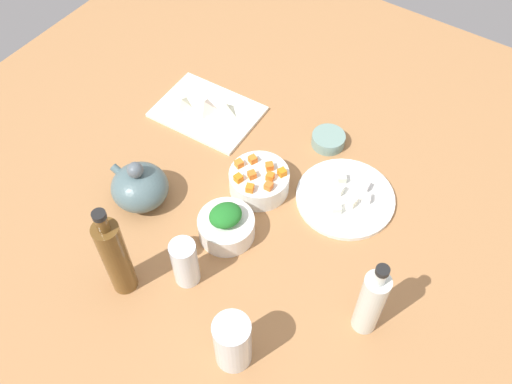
# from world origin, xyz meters

# --- Properties ---
(tabletop) EXTENTS (1.90, 1.90, 0.03)m
(tabletop) POSITION_xyz_m (0.00, 0.00, 0.01)
(tabletop) COLOR #AD7748
(tabletop) RESTS_ON ground
(cutting_board) EXTENTS (0.29, 0.22, 0.01)m
(cutting_board) POSITION_xyz_m (0.29, -0.19, 0.03)
(cutting_board) COLOR white
(cutting_board) RESTS_ON tabletop
(plate_tofu) EXTENTS (0.25, 0.25, 0.01)m
(plate_tofu) POSITION_xyz_m (-0.18, -0.14, 0.04)
(plate_tofu) COLOR white
(plate_tofu) RESTS_ON tabletop
(bowl_greens) EXTENTS (0.13, 0.13, 0.06)m
(bowl_greens) POSITION_xyz_m (0.01, 0.11, 0.06)
(bowl_greens) COLOR white
(bowl_greens) RESTS_ON tabletop
(bowl_carrots) EXTENTS (0.15, 0.15, 0.06)m
(bowl_carrots) POSITION_xyz_m (0.02, -0.05, 0.06)
(bowl_carrots) COLOR white
(bowl_carrots) RESTS_ON tabletop
(bowl_small_side) EXTENTS (0.09, 0.09, 0.03)m
(bowl_small_side) POSITION_xyz_m (-0.05, -0.27, 0.05)
(bowl_small_side) COLOR gray
(bowl_small_side) RESTS_ON tabletop
(teapot) EXTENTS (0.16, 0.14, 0.14)m
(teapot) POSITION_xyz_m (0.24, 0.15, 0.08)
(teapot) COLOR slate
(teapot) RESTS_ON tabletop
(bottle_0) EXTENTS (0.05, 0.05, 0.24)m
(bottle_0) POSITION_xyz_m (-0.37, 0.13, 0.13)
(bottle_0) COLOR silver
(bottle_0) RESTS_ON tabletop
(bottle_1) EXTENTS (0.06, 0.06, 0.28)m
(bottle_1) POSITION_xyz_m (0.12, 0.35, 0.15)
(bottle_1) COLOR brown
(bottle_1) RESTS_ON tabletop
(drinking_glass_0) EXTENTS (0.06, 0.06, 0.13)m
(drinking_glass_0) POSITION_xyz_m (0.01, 0.26, 0.10)
(drinking_glass_0) COLOR white
(drinking_glass_0) RESTS_ON tabletop
(drinking_glass_1) EXTENTS (0.08, 0.08, 0.15)m
(drinking_glass_1) POSITION_xyz_m (-0.18, 0.35, 0.10)
(drinking_glass_1) COLOR white
(drinking_glass_1) RESTS_ON tabletop
(carrot_cube_0) EXTENTS (0.02, 0.02, 0.02)m
(carrot_cube_0) POSITION_xyz_m (0.06, -0.07, 0.10)
(carrot_cube_0) COLOR orange
(carrot_cube_0) RESTS_ON bowl_carrots
(carrot_cube_1) EXTENTS (0.02, 0.02, 0.02)m
(carrot_cube_1) POSITION_xyz_m (-0.01, -0.05, 0.10)
(carrot_cube_1) COLOR orange
(carrot_cube_1) RESTS_ON bowl_carrots
(carrot_cube_2) EXTENTS (0.02, 0.02, 0.02)m
(carrot_cube_2) POSITION_xyz_m (0.03, -0.03, 0.10)
(carrot_cube_2) COLOR orange
(carrot_cube_2) RESTS_ON bowl_carrots
(carrot_cube_3) EXTENTS (0.03, 0.03, 0.02)m
(carrot_cube_3) POSITION_xyz_m (0.01, -0.07, 0.10)
(carrot_cube_3) COLOR orange
(carrot_cube_3) RESTS_ON bowl_carrots
(carrot_cube_4) EXTENTS (0.02, 0.02, 0.02)m
(carrot_cube_4) POSITION_xyz_m (0.01, 0.01, 0.10)
(carrot_cube_4) COLOR orange
(carrot_cube_4) RESTS_ON bowl_carrots
(carrot_cube_5) EXTENTS (0.02, 0.02, 0.02)m
(carrot_cube_5) POSITION_xyz_m (0.08, -0.04, 0.10)
(carrot_cube_5) COLOR orange
(carrot_cube_5) RESTS_ON bowl_carrots
(carrot_cube_6) EXTENTS (0.02, 0.02, 0.02)m
(carrot_cube_6) POSITION_xyz_m (0.05, -0.00, 0.10)
(carrot_cube_6) COLOR orange
(carrot_cube_6) RESTS_ON bowl_carrots
(carrot_cube_7) EXTENTS (0.02, 0.02, 0.02)m
(carrot_cube_7) POSITION_xyz_m (-0.02, -0.02, 0.10)
(carrot_cube_7) COLOR orange
(carrot_cube_7) RESTS_ON bowl_carrots
(carrot_cube_8) EXTENTS (0.02, 0.02, 0.02)m
(carrot_cube_8) POSITION_xyz_m (-0.03, -0.07, 0.10)
(carrot_cube_8) COLOR orange
(carrot_cube_8) RESTS_ON bowl_carrots
(chopped_greens_mound) EXTENTS (0.09, 0.10, 0.04)m
(chopped_greens_mound) POSITION_xyz_m (0.01, 0.11, 0.11)
(chopped_greens_mound) COLOR #217426
(chopped_greens_mound) RESTS_ON bowl_greens
(tofu_cube_0) EXTENTS (0.03, 0.03, 0.02)m
(tofu_cube_0) POSITION_xyz_m (-0.18, -0.08, 0.05)
(tofu_cube_0) COLOR white
(tofu_cube_0) RESTS_ON plate_tofu
(tofu_cube_1) EXTENTS (0.03, 0.03, 0.02)m
(tofu_cube_1) POSITION_xyz_m (-0.14, -0.17, 0.05)
(tofu_cube_1) COLOR white
(tofu_cube_1) RESTS_ON plate_tofu
(tofu_cube_2) EXTENTS (0.02, 0.02, 0.02)m
(tofu_cube_2) POSITION_xyz_m (-0.16, -0.14, 0.05)
(tofu_cube_2) COLOR white
(tofu_cube_2) RESTS_ON plate_tofu
(tofu_cube_3) EXTENTS (0.03, 0.03, 0.02)m
(tofu_cube_3) POSITION_xyz_m (-0.22, -0.15, 0.05)
(tofu_cube_3) COLOR silver
(tofu_cube_3) RESTS_ON plate_tofu
(tofu_cube_4) EXTENTS (0.02, 0.02, 0.02)m
(tofu_cube_4) POSITION_xyz_m (-0.20, -0.18, 0.05)
(tofu_cube_4) COLOR silver
(tofu_cube_4) RESTS_ON plate_tofu
(tofu_cube_5) EXTENTS (0.02, 0.02, 0.02)m
(tofu_cube_5) POSITION_xyz_m (-0.20, -0.12, 0.05)
(tofu_cube_5) COLOR #F6EFCC
(tofu_cube_5) RESTS_ON plate_tofu
(dumpling_0) EXTENTS (0.08, 0.08, 0.03)m
(dumpling_0) POSITION_xyz_m (0.30, -0.19, 0.05)
(dumpling_0) COLOR beige
(dumpling_0) RESTS_ON cutting_board
(dumpling_1) EXTENTS (0.06, 0.06, 0.02)m
(dumpling_1) POSITION_xyz_m (0.36, -0.16, 0.05)
(dumpling_1) COLOR beige
(dumpling_1) RESTS_ON cutting_board
(dumpling_2) EXTENTS (0.05, 0.05, 0.03)m
(dumpling_2) POSITION_xyz_m (0.24, -0.21, 0.06)
(dumpling_2) COLOR beige
(dumpling_2) RESTS_ON cutting_board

